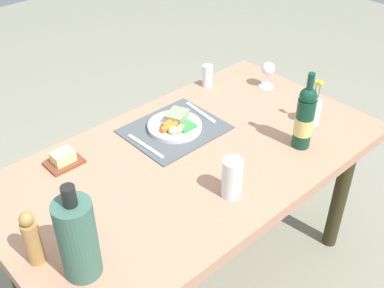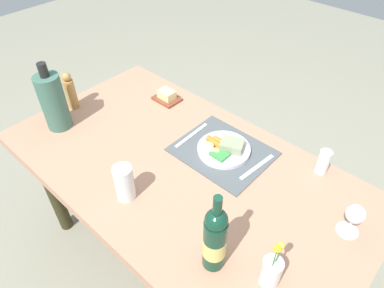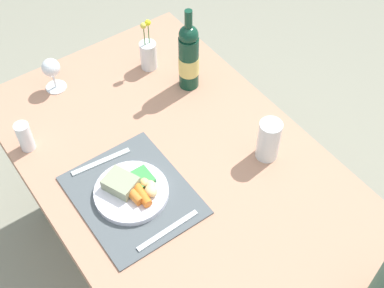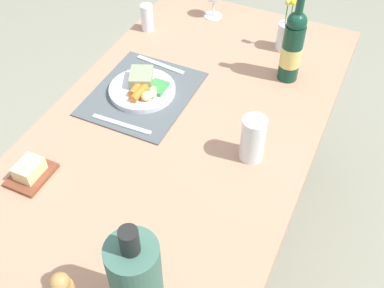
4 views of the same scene
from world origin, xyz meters
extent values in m
plane|color=gray|center=(0.00, 0.00, 0.00)|extent=(8.00, 8.00, 0.00)
cube|color=tan|center=(0.00, 0.00, 0.68)|extent=(1.52, 0.84, 0.05)
cylinder|color=#322D18|center=(-0.65, -0.31, 0.33)|extent=(0.07, 0.07, 0.66)
cylinder|color=#322D18|center=(0.65, -0.31, 0.33)|extent=(0.07, 0.07, 0.66)
cylinder|color=#322D18|center=(0.65, 0.31, 0.33)|extent=(0.07, 0.07, 0.66)
cube|color=#4F5659|center=(-0.07, -0.18, 0.71)|extent=(0.38, 0.32, 0.01)
cylinder|color=silver|center=(-0.07, -0.18, 0.72)|extent=(0.22, 0.22, 0.02)
cube|color=gray|center=(-0.10, -0.20, 0.75)|extent=(0.11, 0.10, 0.04)
cylinder|color=orange|center=(-0.04, -0.19, 0.75)|extent=(0.06, 0.03, 0.03)
cylinder|color=orange|center=(-0.03, -0.17, 0.75)|extent=(0.08, 0.03, 0.03)
ellipsoid|color=#DAC270|center=(-0.07, -0.14, 0.74)|extent=(0.03, 0.03, 0.02)
ellipsoid|color=#D5BD86|center=(-0.05, -0.13, 0.74)|extent=(0.03, 0.03, 0.02)
ellipsoid|color=#DBC484|center=(-0.03, -0.14, 0.75)|extent=(0.04, 0.04, 0.03)
cube|color=#3A8F44|center=(-0.09, -0.13, 0.74)|extent=(0.07, 0.06, 0.01)
cube|color=silver|center=(-0.23, -0.20, 0.72)|extent=(0.04, 0.20, 0.00)
cube|color=silver|center=(0.10, -0.16, 0.72)|extent=(0.02, 0.21, 0.00)
cylinder|color=white|center=(-0.63, -0.16, 0.71)|extent=(0.07, 0.07, 0.00)
cylinder|color=white|center=(-0.63, -0.16, 0.74)|extent=(0.01, 0.01, 0.06)
sphere|color=white|center=(-0.63, -0.16, 0.80)|extent=(0.06, 0.06, 0.06)
cylinder|color=#123D2A|center=(-0.36, 0.24, 0.81)|extent=(0.07, 0.07, 0.21)
sphere|color=#123D2A|center=(-0.36, 0.24, 0.93)|extent=(0.07, 0.07, 0.07)
cylinder|color=#123D2A|center=(-0.36, 0.24, 0.98)|extent=(0.03, 0.03, 0.09)
cylinder|color=#DFCC6C|center=(-0.36, 0.24, 0.80)|extent=(0.07, 0.07, 0.07)
cylinder|color=#B48145|center=(0.68, 0.06, 0.78)|extent=(0.05, 0.05, 0.15)
sphere|color=#B48145|center=(0.68, 0.06, 0.88)|extent=(0.04, 0.04, 0.04)
cylinder|color=#3E6757|center=(0.60, 0.19, 0.84)|extent=(0.11, 0.11, 0.26)
cylinder|color=black|center=(0.60, 0.19, 1.00)|extent=(0.04, 0.04, 0.06)
cube|color=brown|center=(0.38, -0.29, 0.71)|extent=(0.13, 0.10, 0.01)
cube|color=#F0D792|center=(0.38, -0.29, 0.74)|extent=(0.08, 0.06, 0.04)
cylinder|color=white|center=(-0.43, -0.35, 0.76)|extent=(0.05, 0.05, 0.11)
cylinder|color=silver|center=(0.05, 0.25, 0.78)|extent=(0.07, 0.07, 0.15)
cylinder|color=silver|center=(0.05, 0.25, 0.75)|extent=(0.07, 0.07, 0.08)
cylinder|color=silver|center=(-0.53, 0.17, 0.76)|extent=(0.06, 0.06, 0.11)
cylinder|color=#3F7233|center=(-0.53, 0.16, 0.80)|extent=(0.00, 0.00, 0.19)
sphere|color=#DAC849|center=(-0.53, 0.16, 0.90)|extent=(0.02, 0.02, 0.02)
cylinder|color=#3F7233|center=(-0.53, 0.18, 0.81)|extent=(0.00, 0.00, 0.19)
sphere|color=yellow|center=(-0.53, 0.18, 0.90)|extent=(0.02, 0.02, 0.02)
camera|label=1|loc=(0.97, 1.05, 1.81)|focal=44.43mm
camera|label=2|loc=(-0.69, 0.69, 1.71)|focal=32.22mm
camera|label=3|loc=(0.75, -0.55, 2.01)|focal=48.59mm
camera|label=4|loc=(0.97, 0.48, 1.73)|focal=43.84mm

